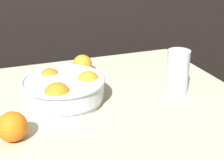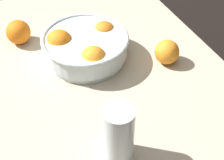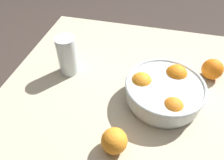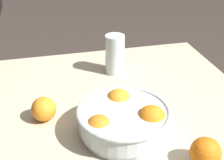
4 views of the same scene
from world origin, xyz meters
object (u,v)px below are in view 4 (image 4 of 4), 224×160
object	(u,v)px
orange_loose_near_bowl	(44,109)
orange_loose_front	(205,153)
fruit_bowl	(124,119)
juice_glass	(115,56)

from	to	relation	value
orange_loose_near_bowl	orange_loose_front	world-z (taller)	orange_loose_front
fruit_bowl	juice_glass	distance (m)	0.38
fruit_bowl	juice_glass	bearing A→B (deg)	-10.05
orange_loose_near_bowl	fruit_bowl	bearing A→B (deg)	-118.50
juice_glass	orange_loose_front	world-z (taller)	juice_glass
fruit_bowl	orange_loose_front	world-z (taller)	fruit_bowl
fruit_bowl	orange_loose_front	bearing A→B (deg)	-136.18
fruit_bowl	orange_loose_near_bowl	bearing A→B (deg)	61.50
juice_glass	orange_loose_near_bowl	xyz separation A→B (m)	(-0.25, 0.28, -0.03)
fruit_bowl	orange_loose_near_bowl	xyz separation A→B (m)	(0.12, 0.22, -0.01)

